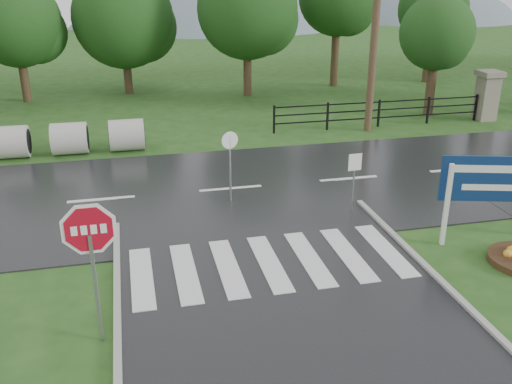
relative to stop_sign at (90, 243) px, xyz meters
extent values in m
cube|color=black|center=(3.84, 7.11, -2.08)|extent=(90.00, 8.00, 0.04)
cube|color=silver|center=(0.84, 2.11, -2.02)|extent=(0.50, 2.80, 0.02)
cube|color=silver|center=(1.84, 2.11, -2.02)|extent=(0.50, 2.80, 0.02)
cube|color=silver|center=(2.84, 2.11, -2.02)|extent=(0.50, 2.80, 0.02)
cube|color=silver|center=(3.84, 2.11, -2.02)|extent=(0.50, 2.80, 0.02)
cube|color=silver|center=(4.84, 2.11, -2.02)|extent=(0.50, 2.80, 0.02)
cube|color=silver|center=(5.84, 2.11, -2.02)|extent=(0.50, 2.80, 0.02)
cube|color=silver|center=(6.84, 2.11, -2.02)|extent=(0.50, 2.80, 0.02)
cube|color=gray|center=(16.84, 13.11, -1.08)|extent=(0.80, 0.80, 2.00)
cube|color=#6B6659|center=(16.84, 13.11, 0.04)|extent=(1.00, 1.00, 0.24)
cube|color=black|center=(11.59, 13.11, -1.68)|extent=(9.50, 0.05, 0.05)
cube|color=black|center=(11.59, 13.11, -1.33)|extent=(9.50, 0.05, 0.05)
cube|color=black|center=(11.59, 13.11, -0.98)|extent=(9.50, 0.05, 0.05)
cube|color=black|center=(6.84, 13.11, -1.48)|extent=(0.08, 0.08, 1.20)
cube|color=black|center=(16.34, 13.11, -1.48)|extent=(0.08, 0.08, 1.20)
sphere|color=slate|center=(11.84, 62.11, -19.36)|extent=(48.00, 48.00, 48.00)
sphere|color=slate|center=(39.84, 62.11, -15.04)|extent=(36.00, 36.00, 36.00)
cylinder|color=#9E9B93|center=(-3.45, 12.11, -1.48)|extent=(1.30, 1.20, 1.20)
cylinder|color=#9E9B93|center=(-1.35, 12.11, -1.48)|extent=(1.30, 1.20, 1.20)
cylinder|color=#9E9B93|center=(0.75, 12.11, -1.48)|extent=(1.30, 1.20, 1.20)
cube|color=#939399|center=(0.00, 0.00, -0.96)|extent=(0.07, 0.07, 2.23)
cylinder|color=white|center=(0.00, 0.01, 0.27)|extent=(1.34, 0.04, 1.34)
cylinder|color=#A60B1D|center=(0.00, 0.00, 0.27)|extent=(1.17, 0.04, 1.17)
cube|color=silver|center=(8.43, 2.17, -0.99)|extent=(0.13, 0.13, 2.18)
cube|color=navy|center=(9.63, 2.17, -0.39)|extent=(2.53, 0.78, 1.20)
cube|color=white|center=(9.63, 2.14, -0.12)|extent=(1.99, 0.57, 0.20)
cube|color=white|center=(9.63, 2.14, -0.61)|extent=(1.47, 0.43, 0.16)
cube|color=#939399|center=(6.92, 4.56, -1.24)|extent=(0.04, 0.04, 1.68)
cube|color=white|center=(6.92, 4.54, -0.53)|extent=(0.40, 0.05, 0.49)
cylinder|color=#939399|center=(3.66, 6.11, -1.05)|extent=(0.06, 0.06, 2.06)
cylinder|color=white|center=(3.66, 6.09, -0.12)|extent=(0.50, 0.15, 0.51)
cylinder|color=#473523|center=(10.88, 12.61, 2.57)|extent=(0.31, 0.31, 9.30)
cylinder|color=#3D2B1C|center=(14.84, 14.61, -0.50)|extent=(0.45, 0.45, 3.15)
sphere|color=#153B12|center=(14.84, 14.61, 1.70)|extent=(3.37, 3.37, 3.37)
camera|label=1|loc=(0.83, -9.51, 4.63)|focal=40.00mm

